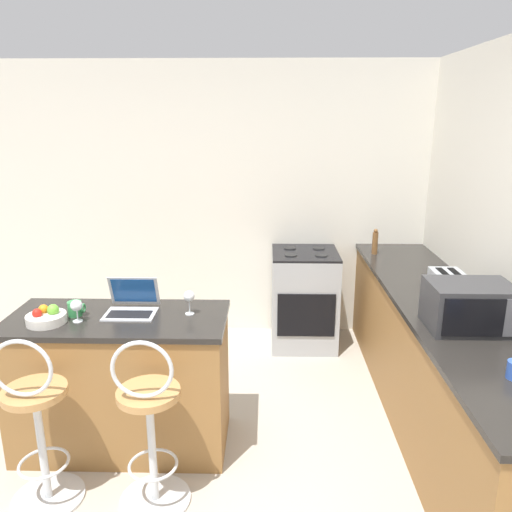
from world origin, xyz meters
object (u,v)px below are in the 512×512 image
object	(u,v)px
bar_stool_far	(150,427)
toaster	(447,285)
laptop	(132,304)
pepper_mill	(375,242)
wine_glass_short	(189,297)
bar_stool_near	(37,426)
wine_glass_tall	(76,306)
mug_green	(75,309)
fruit_bowl	(46,317)
microwave	(469,306)
stove_range	(304,298)

from	to	relation	value
bar_stool_far	toaster	bearing A→B (deg)	26.18
laptop	pepper_mill	size ratio (longest dim) A/B	1.36
bar_stool_far	wine_glass_short	distance (m)	0.80
bar_stool_far	toaster	xyz separation A→B (m)	(1.85, 0.91, 0.51)
bar_stool_near	wine_glass_tall	size ratio (longest dim) A/B	7.49
mug_green	fruit_bowl	distance (m)	0.18
wine_glass_tall	bar_stool_far	bearing A→B (deg)	-41.42
laptop	wine_glass_tall	size ratio (longest dim) A/B	2.27
bar_stool_near	mug_green	bearing A→B (deg)	85.02
fruit_bowl	pepper_mill	size ratio (longest dim) A/B	1.01
toaster	bar_stool_near	bearing A→B (deg)	-159.73
bar_stool_far	fruit_bowl	xyz separation A→B (m)	(-0.70, 0.43, 0.45)
laptop	mug_green	size ratio (longest dim) A/B	3.02
wine_glass_short	microwave	bearing A→B (deg)	-6.10
microwave	wine_glass_tall	world-z (taller)	microwave
stove_range	wine_glass_short	world-z (taller)	wine_glass_short
microwave	stove_range	size ratio (longest dim) A/B	0.52
bar_stool_near	stove_range	xyz separation A→B (m)	(1.59, 2.09, -0.04)
bar_stool_far	pepper_mill	xyz separation A→B (m)	(1.59, 2.04, 0.52)
toaster	wine_glass_short	size ratio (longest dim) A/B	1.64
laptop	wine_glass_tall	bearing A→B (deg)	-150.99
stove_range	microwave	bearing A→B (deg)	-63.68
toaster	pepper_mill	xyz separation A→B (m)	(-0.25, 1.13, 0.01)
bar_stool_far	microwave	bearing A→B (deg)	12.91
fruit_bowl	bar_stool_far	bearing A→B (deg)	-31.85
laptop	fruit_bowl	xyz separation A→B (m)	(-0.47, -0.19, -0.02)
bar_stool_far	fruit_bowl	bearing A→B (deg)	148.15
laptop	fruit_bowl	world-z (taller)	laptop
bar_stool_far	laptop	size ratio (longest dim) A/B	3.30
stove_range	toaster	bearing A→B (deg)	-53.42
microwave	wine_glass_short	distance (m)	1.67
bar_stool_near	laptop	world-z (taller)	laptop
stove_range	fruit_bowl	distance (m)	2.40
fruit_bowl	pepper_mill	world-z (taller)	pepper_mill
fruit_bowl	bar_stool_near	bearing A→B (deg)	-78.79
stove_range	fruit_bowl	bearing A→B (deg)	-135.37
microwave	fruit_bowl	world-z (taller)	microwave
stove_range	wine_glass_short	xyz separation A→B (m)	(-0.83, -1.50, 0.57)
stove_range	bar_stool_near	bearing A→B (deg)	-127.28
microwave	laptop	bearing A→B (deg)	174.21
laptop	wine_glass_tall	distance (m)	0.33
mug_green	fruit_bowl	xyz separation A→B (m)	(-0.13, -0.11, -0.01)
laptop	microwave	distance (m)	2.04
bar_stool_far	stove_range	world-z (taller)	bar_stool_far
microwave	wine_glass_short	xyz separation A→B (m)	(-1.66, 0.18, -0.02)
bar_stool_far	wine_glass_short	xyz separation A→B (m)	(0.14, 0.59, 0.53)
laptop	wine_glass_short	xyz separation A→B (m)	(0.37, -0.03, 0.06)
pepper_mill	fruit_bowl	bearing A→B (deg)	-144.98
wine_glass_short	pepper_mill	world-z (taller)	pepper_mill
bar_stool_near	microwave	size ratio (longest dim) A/B	2.19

